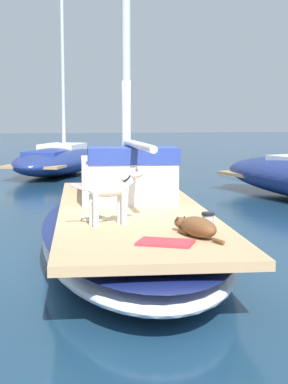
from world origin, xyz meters
TOP-DOWN VIEW (x-y plane):
  - ground_plane at (0.00, 0.00)m, footprint 120.00×120.00m
  - sailboat_main at (0.00, 0.00)m, footprint 3.03×7.40m
  - cabin_house at (0.09, 1.11)m, footprint 1.56×2.32m
  - dog_brown at (0.37, -2.17)m, footprint 0.42×0.93m
  - dog_white at (-0.45, -1.32)m, footprint 0.93×0.36m
  - deck_winch at (0.58, -1.87)m, footprint 0.16×0.16m
  - coiled_rope at (-0.63, -0.95)m, footprint 0.32×0.32m
  - deck_towel at (-0.05, -2.49)m, footprint 0.66×0.57m
  - moored_boat_far_astern at (-0.57, 11.93)m, footprint 4.24×6.39m

SIDE VIEW (x-z plane):
  - ground_plane at x=0.00m, z-range 0.00..0.00m
  - sailboat_main at x=0.00m, z-range 0.01..0.67m
  - moored_boat_far_astern at x=-0.57m, z-range -2.44..3.45m
  - deck_towel at x=-0.05m, z-range 0.66..0.69m
  - coiled_rope at x=-0.63m, z-range 0.66..0.70m
  - deck_winch at x=0.58m, z-range 0.65..0.86m
  - dog_brown at x=0.37m, z-range 0.66..0.88m
  - cabin_house at x=0.09m, z-range 0.59..1.43m
  - dog_white at x=-0.45m, z-range 0.73..1.43m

